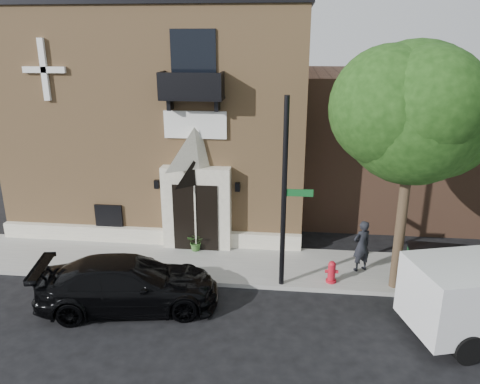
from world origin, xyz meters
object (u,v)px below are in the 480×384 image
Objects in this scene: pedestrian_near at (362,246)px; street_sign at (285,195)px; black_sedan at (129,284)px; fire_hydrant at (332,272)px; dumpster at (438,267)px.

street_sign is at bearing -4.12° from pedestrian_near.
black_sedan is 6.57m from fire_hydrant.
black_sedan is 2.95× the size of pedestrian_near.
street_sign is 5.68m from dumpster.
dumpster is at bearing -87.77° from black_sedan.
fire_hydrant is 0.41× the size of pedestrian_near.
black_sedan is at bearing -162.72° from fire_hydrant.
black_sedan is 7.12× the size of fire_hydrant.
street_sign reaches higher than fire_hydrant.
pedestrian_near is (1.06, 0.97, 0.55)m from fire_hydrant.
fire_hydrant is (1.63, 0.27, -2.74)m from street_sign.
street_sign is 3.35× the size of pedestrian_near.
pedestrian_near is (2.69, 1.24, -2.19)m from street_sign.
street_sign is 3.11× the size of dumpster.
black_sedan is at bearing -161.36° from street_sign.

